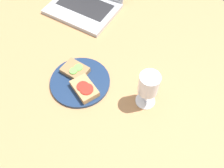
# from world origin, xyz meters

# --- Properties ---
(wooden_table) EXTENTS (1.40, 1.40, 0.03)m
(wooden_table) POSITION_xyz_m (0.00, 0.00, 0.01)
(wooden_table) COLOR #B27F51
(wooden_table) RESTS_ON ground
(plate) EXTENTS (0.23, 0.23, 0.01)m
(plate) POSITION_xyz_m (-0.05, -0.05, 0.04)
(plate) COLOR navy
(plate) RESTS_ON wooden_table
(sandwich_with_tomato) EXTENTS (0.12, 0.11, 0.03)m
(sandwich_with_tomato) POSITION_xyz_m (-0.01, -0.08, 0.06)
(sandwich_with_tomato) COLOR #A88456
(sandwich_with_tomato) RESTS_ON plate
(sandwich_with_cucumber) EXTENTS (0.10, 0.08, 0.02)m
(sandwich_with_cucumber) POSITION_xyz_m (-0.09, -0.03, 0.05)
(sandwich_with_cucumber) COLOR #937047
(sandwich_with_cucumber) RESTS_ON plate
(wine_glass) EXTENTS (0.07, 0.07, 0.15)m
(wine_glass) POSITION_xyz_m (0.20, 0.00, 0.13)
(wine_glass) COLOR white
(wine_glass) RESTS_ON wooden_table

